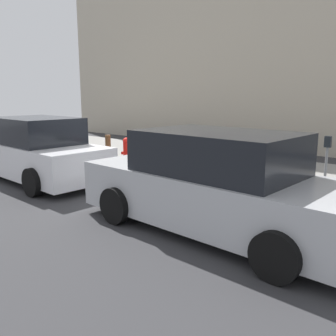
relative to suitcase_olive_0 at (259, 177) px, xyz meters
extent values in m
plane|color=#333335|center=(3.26, 0.61, -0.45)|extent=(40.00, 40.00, 0.00)
cube|color=gray|center=(3.26, -1.89, -0.38)|extent=(18.00, 5.00, 0.14)
cube|color=#59601E|center=(0.00, 0.00, 0.00)|extent=(0.36, 0.25, 0.62)
cube|color=black|center=(0.00, 0.00, 0.00)|extent=(0.35, 0.07, 0.63)
cylinder|color=gray|center=(-0.14, 0.01, 0.47)|extent=(0.02, 0.02, 0.32)
cylinder|color=gray|center=(0.14, -0.01, 0.47)|extent=(0.02, 0.02, 0.32)
cylinder|color=black|center=(0.00, 0.00, 0.62)|extent=(0.28, 0.05, 0.02)
cylinder|color=black|center=(-0.15, 0.01, -0.29)|extent=(0.05, 0.02, 0.04)
cylinder|color=black|center=(0.15, -0.01, -0.29)|extent=(0.05, 0.02, 0.04)
cube|color=#9EA0A8|center=(0.47, -0.14, 0.06)|extent=(0.44, 0.26, 0.75)
cube|color=black|center=(0.47, -0.14, 0.06)|extent=(0.44, 0.07, 0.77)
cylinder|color=gray|center=(0.29, -0.12, 0.59)|extent=(0.02, 0.02, 0.30)
cylinder|color=gray|center=(0.65, -0.15, 0.59)|extent=(0.02, 0.02, 0.30)
cylinder|color=black|center=(0.47, -0.14, 0.74)|extent=(0.37, 0.05, 0.02)
cylinder|color=black|center=(0.28, -0.12, -0.29)|extent=(0.05, 0.02, 0.04)
cylinder|color=black|center=(0.66, -0.15, -0.29)|extent=(0.05, 0.02, 0.04)
cube|color=red|center=(0.98, -0.10, 0.01)|extent=(0.42, 0.19, 0.64)
cube|color=black|center=(0.98, -0.10, 0.01)|extent=(0.43, 0.04, 0.65)
cylinder|color=gray|center=(0.80, -0.10, 0.44)|extent=(0.02, 0.02, 0.23)
cylinder|color=gray|center=(1.16, -0.10, 0.44)|extent=(0.02, 0.02, 0.23)
cylinder|color=black|center=(0.98, -0.10, 0.56)|extent=(0.36, 0.03, 0.02)
cylinder|color=black|center=(0.79, -0.10, -0.29)|extent=(0.04, 0.02, 0.04)
cylinder|color=black|center=(1.16, -0.10, -0.29)|extent=(0.04, 0.02, 0.04)
cube|color=black|center=(1.49, -0.10, 0.06)|extent=(0.44, 0.20, 0.75)
cube|color=black|center=(1.49, -0.10, 0.06)|extent=(0.44, 0.04, 0.77)
cylinder|color=gray|center=(1.30, -0.10, 0.53)|extent=(0.02, 0.02, 0.19)
cylinder|color=gray|center=(1.68, -0.11, 0.53)|extent=(0.02, 0.02, 0.19)
cylinder|color=black|center=(1.49, -0.10, 0.63)|extent=(0.38, 0.03, 0.02)
cylinder|color=black|center=(1.30, -0.10, -0.29)|extent=(0.04, 0.02, 0.04)
cylinder|color=black|center=(1.68, -0.11, -0.29)|extent=(0.04, 0.02, 0.04)
cube|color=#0F606B|center=(2.02, -0.07, 0.03)|extent=(0.47, 0.27, 0.68)
cube|color=black|center=(2.02, -0.07, 0.03)|extent=(0.46, 0.08, 0.70)
cylinder|color=gray|center=(1.82, -0.09, 0.48)|extent=(0.02, 0.02, 0.21)
cylinder|color=gray|center=(2.21, -0.05, 0.48)|extent=(0.02, 0.02, 0.21)
cylinder|color=black|center=(2.02, -0.07, 0.58)|extent=(0.39, 0.06, 0.02)
cylinder|color=black|center=(1.82, -0.09, -0.29)|extent=(0.05, 0.02, 0.04)
cylinder|color=black|center=(2.22, -0.05, -0.29)|extent=(0.05, 0.02, 0.04)
cube|color=navy|center=(2.55, -0.14, -0.03)|extent=(0.45, 0.22, 0.58)
cube|color=black|center=(2.55, -0.14, -0.03)|extent=(0.45, 0.05, 0.59)
cylinder|color=gray|center=(2.36, -0.14, 0.28)|extent=(0.02, 0.02, 0.04)
cylinder|color=gray|center=(2.74, -0.15, 0.28)|extent=(0.02, 0.02, 0.04)
cylinder|color=black|center=(2.55, -0.14, 0.30)|extent=(0.38, 0.03, 0.02)
cylinder|color=black|center=(2.35, -0.14, -0.29)|extent=(0.04, 0.02, 0.04)
cylinder|color=black|center=(2.75, -0.15, -0.29)|extent=(0.04, 0.02, 0.04)
cube|color=maroon|center=(3.05, -0.05, 0.03)|extent=(0.39, 0.20, 0.68)
cube|color=black|center=(3.05, -0.05, 0.03)|extent=(0.39, 0.04, 0.69)
cylinder|color=gray|center=(2.89, -0.05, 0.50)|extent=(0.02, 0.02, 0.27)
cylinder|color=gray|center=(3.21, -0.04, 0.50)|extent=(0.02, 0.02, 0.27)
cylinder|color=black|center=(3.05, -0.05, 0.64)|extent=(0.32, 0.03, 0.02)
cylinder|color=black|center=(2.88, -0.05, -0.29)|extent=(0.04, 0.02, 0.04)
cylinder|color=black|center=(3.22, -0.04, -0.29)|extent=(0.04, 0.02, 0.04)
cube|color=#59601E|center=(3.56, -0.02, 0.06)|extent=(0.50, 0.28, 0.75)
cube|color=black|center=(3.56, -0.02, 0.06)|extent=(0.49, 0.09, 0.76)
cylinder|color=gray|center=(3.36, -0.04, 0.45)|extent=(0.02, 0.02, 0.04)
cylinder|color=gray|center=(3.77, 0.00, 0.45)|extent=(0.02, 0.02, 0.04)
cylinder|color=black|center=(3.56, -0.02, 0.47)|extent=(0.42, 0.06, 0.02)
cylinder|color=black|center=(3.35, -0.04, -0.29)|extent=(0.05, 0.02, 0.04)
cylinder|color=black|center=(3.78, 0.00, -0.29)|extent=(0.05, 0.02, 0.04)
cylinder|color=red|center=(4.26, -0.08, 0.03)|extent=(0.20, 0.20, 0.69)
sphere|color=red|center=(4.26, -0.08, 0.43)|extent=(0.21, 0.21, 0.21)
cylinder|color=red|center=(4.41, -0.08, 0.07)|extent=(0.09, 0.10, 0.09)
cylinder|color=red|center=(4.11, -0.08, 0.07)|extent=(0.09, 0.10, 0.09)
cylinder|color=brown|center=(4.91, 0.07, 0.13)|extent=(0.16, 0.16, 0.89)
cylinder|color=slate|center=(-1.26, -0.33, 0.21)|extent=(0.05, 0.05, 1.05)
cube|color=#1E2328|center=(-1.26, -0.33, 0.85)|extent=(0.12, 0.09, 0.22)
cube|color=#B2B5BA|center=(-0.39, 2.24, 0.12)|extent=(4.84, 1.91, 0.80)
cube|color=black|center=(-0.39, 2.24, 0.85)|extent=(2.54, 1.70, 0.66)
cylinder|color=black|center=(1.12, 3.08, -0.13)|extent=(0.65, 0.24, 0.64)
cylinder|color=black|center=(1.06, 1.30, -0.13)|extent=(0.65, 0.24, 0.64)
cylinder|color=black|center=(-1.85, 3.17, -0.13)|extent=(0.65, 0.24, 0.64)
cylinder|color=black|center=(-1.90, 1.39, -0.13)|extent=(0.65, 0.24, 0.64)
cube|color=silver|center=(5.11, 2.24, 0.12)|extent=(4.40, 1.83, 0.80)
cube|color=black|center=(5.11, 2.24, 0.86)|extent=(2.31, 1.63, 0.66)
cylinder|color=black|center=(6.44, 1.33, -0.13)|extent=(0.65, 0.24, 0.64)
cylinder|color=black|center=(3.79, 3.14, -0.13)|extent=(0.65, 0.24, 0.64)
cylinder|color=black|center=(3.74, 1.41, -0.13)|extent=(0.65, 0.24, 0.64)
camera|label=1|loc=(-3.49, 7.02, 1.74)|focal=38.64mm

